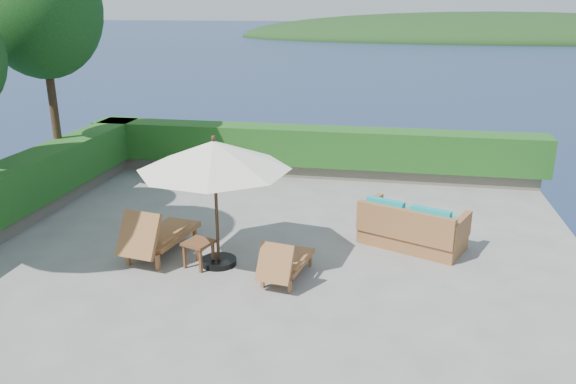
% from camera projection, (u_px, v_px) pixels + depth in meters
% --- Properties ---
extents(ground, '(12.00, 12.00, 0.00)m').
position_uv_depth(ground, '(264.00, 261.00, 10.38)').
color(ground, gray).
rests_on(ground, ground).
extents(foundation, '(12.00, 12.00, 3.00)m').
position_uv_depth(foundation, '(265.00, 333.00, 10.87)').
color(foundation, '#60564C').
rests_on(foundation, ocean).
extents(offshore_island, '(126.00, 57.60, 12.60)m').
position_uv_depth(offshore_island, '(491.00, 38.00, 137.58)').
color(offshore_island, black).
rests_on(offshore_island, ocean).
extents(planter_wall_far, '(12.00, 0.60, 0.36)m').
position_uv_depth(planter_wall_far, '(309.00, 169.00, 15.55)').
color(planter_wall_far, slate).
rests_on(planter_wall_far, ground).
extents(hedge_far, '(12.40, 0.90, 1.00)m').
position_uv_depth(hedge_far, '(309.00, 146.00, 15.33)').
color(hedge_far, '#1E4212').
rests_on(hedge_far, planter_wall_far).
extents(tree_far, '(2.80, 2.80, 6.03)m').
position_uv_depth(tree_far, '(41.00, 10.00, 13.02)').
color(tree_far, '#452F1A').
rests_on(tree_far, ground).
extents(patio_umbrella, '(3.21, 3.21, 2.40)m').
position_uv_depth(patio_umbrella, '(214.00, 157.00, 9.60)').
color(patio_umbrella, black).
rests_on(patio_umbrella, ground).
extents(lounge_left, '(1.03, 1.90, 1.04)m').
position_uv_depth(lounge_left, '(157.00, 235.00, 10.44)').
color(lounge_left, '#9C6338').
rests_on(lounge_left, ground).
extents(lounge_right, '(0.81, 1.49, 0.82)m').
position_uv_depth(lounge_right, '(285.00, 262.00, 9.55)').
color(lounge_right, '#9C6338').
rests_on(lounge_right, ground).
extents(side_table, '(0.59, 0.59, 0.49)m').
position_uv_depth(side_table, '(198.00, 246.00, 10.03)').
color(side_table, brown).
rests_on(side_table, ground).
extents(wicker_loveseat, '(2.19, 1.69, 0.96)m').
position_uv_depth(wicker_loveseat, '(411.00, 229.00, 10.88)').
color(wicker_loveseat, '#9C6338').
rests_on(wicker_loveseat, ground).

